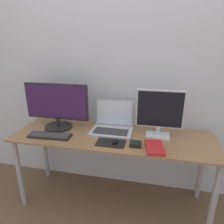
{
  "coord_description": "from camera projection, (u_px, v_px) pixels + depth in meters",
  "views": [
    {
      "loc": [
        0.33,
        -1.26,
        1.46
      ],
      "look_at": [
        -0.01,
        0.29,
        0.91
      ],
      "focal_mm": 32.0,
      "sensor_mm": 36.0,
      "label": 1
    }
  ],
  "objects": [
    {
      "name": "desk",
      "position": [
        113.0,
        145.0,
        1.77
      ],
      "size": [
        1.74,
        0.55,
        0.7
      ],
      "color": "olive",
      "rests_on": "ground_plane"
    },
    {
      "name": "mousepad",
      "position": [
        111.0,
        142.0,
        1.61
      ],
      "size": [
        0.23,
        0.17,
        0.0
      ],
      "color": "black",
      "rests_on": "desk"
    },
    {
      "name": "laptop",
      "position": [
        113.0,
        124.0,
        1.82
      ],
      "size": [
        0.37,
        0.27,
        0.27
      ],
      "color": "#ADADB2",
      "rests_on": "desk"
    },
    {
      "name": "power_brick",
      "position": [
        136.0,
        144.0,
        1.55
      ],
      "size": [
        0.09,
        0.07,
        0.03
      ],
      "color": "black",
      "rests_on": "desk"
    },
    {
      "name": "ground_plane",
      "position": [
        106.0,
        223.0,
        1.71
      ],
      "size": [
        12.0,
        12.0,
        0.0
      ],
      "primitive_type": "plane",
      "color": "brown"
    },
    {
      "name": "mouse",
      "position": [
        115.0,
        141.0,
        1.59
      ],
      "size": [
        0.04,
        0.07,
        0.04
      ],
      "color": "black",
      "rests_on": "mousepad"
    },
    {
      "name": "keyboard",
      "position": [
        50.0,
        136.0,
        1.71
      ],
      "size": [
        0.37,
        0.14,
        0.02
      ],
      "color": "black",
      "rests_on": "desk"
    },
    {
      "name": "monitor_right",
      "position": [
        160.0,
        113.0,
        1.64
      ],
      "size": [
        0.39,
        0.14,
        0.41
      ],
      "color": "silver",
      "rests_on": "desk"
    },
    {
      "name": "monitor_left",
      "position": [
        57.0,
        106.0,
        1.83
      ],
      "size": [
        0.6,
        0.26,
        0.42
      ],
      "color": "black",
      "rests_on": "desk"
    },
    {
      "name": "wall_back",
      "position": [
        120.0,
        67.0,
        1.87
      ],
      "size": [
        7.0,
        0.05,
        2.5
      ],
      "color": "silver",
      "rests_on": "ground_plane"
    },
    {
      "name": "book",
      "position": [
        154.0,
        148.0,
        1.51
      ],
      "size": [
        0.16,
        0.23,
        0.02
      ],
      "color": "red",
      "rests_on": "desk"
    }
  ]
}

